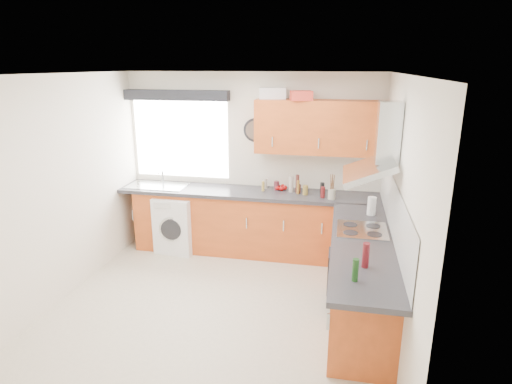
% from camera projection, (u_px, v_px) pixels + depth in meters
% --- Properties ---
extents(ground_plane, '(3.60, 3.60, 0.00)m').
position_uv_depth(ground_plane, '(219.00, 307.00, 4.76)').
color(ground_plane, beige).
extents(ceiling, '(3.60, 3.60, 0.02)m').
position_uv_depth(ceiling, '(212.00, 74.00, 4.04)').
color(ceiling, white).
rests_on(ceiling, wall_back).
extents(wall_back, '(3.60, 0.02, 2.50)m').
position_uv_depth(wall_back, '(252.00, 162.00, 6.09)').
color(wall_back, silver).
rests_on(wall_back, ground_plane).
extents(wall_front, '(3.60, 0.02, 2.50)m').
position_uv_depth(wall_front, '(135.00, 284.00, 2.71)').
color(wall_front, silver).
rests_on(wall_front, ground_plane).
extents(wall_left, '(0.02, 3.60, 2.50)m').
position_uv_depth(wall_left, '(60.00, 190.00, 4.74)').
color(wall_left, silver).
rests_on(wall_left, ground_plane).
extents(wall_right, '(0.02, 3.60, 2.50)m').
position_uv_depth(wall_right, '(398.00, 211.00, 4.06)').
color(wall_right, silver).
rests_on(wall_right, ground_plane).
extents(window, '(1.40, 0.02, 1.10)m').
position_uv_depth(window, '(181.00, 139.00, 6.19)').
color(window, white).
rests_on(window, wall_back).
extents(window_blind, '(1.50, 0.18, 0.14)m').
position_uv_depth(window_blind, '(176.00, 95.00, 5.93)').
color(window_blind, black).
rests_on(window_blind, wall_back).
extents(splashback, '(0.01, 3.00, 0.54)m').
position_uv_depth(splashback, '(393.00, 208.00, 4.36)').
color(splashback, white).
rests_on(splashback, wall_right).
extents(base_cab_back, '(3.00, 0.58, 0.86)m').
position_uv_depth(base_cab_back, '(241.00, 223.00, 6.07)').
color(base_cab_back, '#AB471A').
rests_on(base_cab_back, ground_plane).
extents(base_cab_corner, '(0.60, 0.60, 0.86)m').
position_uv_depth(base_cab_corner, '(356.00, 231.00, 5.76)').
color(base_cab_corner, '#AB471A').
rests_on(base_cab_corner, ground_plane).
extents(base_cab_right, '(0.58, 2.10, 0.86)m').
position_uv_depth(base_cab_right, '(360.00, 278.00, 4.49)').
color(base_cab_right, '#AB471A').
rests_on(base_cab_right, ground_plane).
extents(worktop_back, '(3.60, 0.62, 0.05)m').
position_uv_depth(worktop_back, '(248.00, 193.00, 5.91)').
color(worktop_back, '#29282C').
rests_on(worktop_back, base_cab_back).
extents(worktop_right, '(0.62, 2.42, 0.05)m').
position_uv_depth(worktop_right, '(363.00, 244.00, 4.22)').
color(worktop_right, '#29282C').
rests_on(worktop_right, base_cab_right).
extents(sink, '(0.84, 0.46, 0.10)m').
position_uv_depth(sink, '(157.00, 183.00, 6.15)').
color(sink, '#B1BBC1').
rests_on(sink, worktop_back).
extents(oven, '(0.56, 0.58, 0.85)m').
position_uv_depth(oven, '(359.00, 272.00, 4.63)').
color(oven, black).
rests_on(oven, ground_plane).
extents(hob_plate, '(0.52, 0.52, 0.01)m').
position_uv_depth(hob_plate, '(362.00, 230.00, 4.49)').
color(hob_plate, '#B1BBC1').
rests_on(hob_plate, worktop_right).
extents(extractor_hood, '(0.52, 0.78, 0.66)m').
position_uv_depth(extractor_hood, '(379.00, 150.00, 4.23)').
color(extractor_hood, '#B1BBC1').
rests_on(extractor_hood, wall_right).
extents(upper_cabinets, '(1.70, 0.35, 0.70)m').
position_uv_depth(upper_cabinets, '(320.00, 127.00, 5.59)').
color(upper_cabinets, '#AB471A').
rests_on(upper_cabinets, wall_back).
extents(washing_machine, '(0.60, 0.59, 0.81)m').
position_uv_depth(washing_machine, '(178.00, 223.00, 6.15)').
color(washing_machine, white).
rests_on(washing_machine, ground_plane).
extents(wall_clock, '(0.33, 0.04, 0.33)m').
position_uv_depth(wall_clock, '(255.00, 130.00, 5.93)').
color(wall_clock, black).
rests_on(wall_clock, wall_back).
extents(casserole, '(0.39, 0.31, 0.15)m').
position_uv_depth(casserole, '(273.00, 93.00, 5.68)').
color(casserole, white).
rests_on(casserole, upper_cabinets).
extents(storage_box, '(0.31, 0.28, 0.12)m').
position_uv_depth(storage_box, '(301.00, 96.00, 5.42)').
color(storage_box, red).
rests_on(storage_box, upper_cabinets).
extents(utensil_pot, '(0.10, 0.10, 0.14)m').
position_uv_depth(utensil_pot, '(332.00, 194.00, 5.53)').
color(utensil_pot, gray).
rests_on(utensil_pot, worktop_back).
extents(kitchen_roll, '(0.11, 0.11, 0.21)m').
position_uv_depth(kitchen_roll, '(372.00, 206.00, 4.94)').
color(kitchen_roll, white).
rests_on(kitchen_roll, worktop_right).
extents(tomato_cluster, '(0.18, 0.18, 0.07)m').
position_uv_depth(tomato_cluster, '(281.00, 187.00, 5.95)').
color(tomato_cluster, '#A40C0B').
rests_on(tomato_cluster, worktop_back).
extents(jar_0, '(0.07, 0.07, 0.13)m').
position_uv_depth(jar_0, '(305.00, 190.00, 5.72)').
color(jar_0, olive).
rests_on(jar_0, worktop_back).
extents(jar_1, '(0.05, 0.05, 0.25)m').
position_uv_depth(jar_1, '(297.00, 184.00, 5.78)').
color(jar_1, '#441C18').
rests_on(jar_1, worktop_back).
extents(jar_2, '(0.06, 0.06, 0.23)m').
position_uv_depth(jar_2, '(291.00, 184.00, 5.83)').
color(jar_2, '#A6998E').
rests_on(jar_2, worktop_back).
extents(jar_3, '(0.06, 0.06, 0.14)m').
position_uv_depth(jar_3, '(323.00, 192.00, 5.59)').
color(jar_3, '#5E1315').
rests_on(jar_3, worktop_back).
extents(jar_4, '(0.07, 0.07, 0.12)m').
position_uv_depth(jar_4, '(277.00, 186.00, 5.94)').
color(jar_4, '#531D26').
rests_on(jar_4, worktop_back).
extents(jar_5, '(0.04, 0.04, 0.12)m').
position_uv_depth(jar_5, '(299.00, 189.00, 5.81)').
color(jar_5, '#57241F').
rests_on(jar_5, worktop_back).
extents(jar_6, '(0.07, 0.07, 0.14)m').
position_uv_depth(jar_6, '(265.00, 183.00, 6.02)').
color(jar_6, '#B5AC9B').
rests_on(jar_6, worktop_back).
extents(jar_7, '(0.04, 0.04, 0.19)m').
position_uv_depth(jar_7, '(298.00, 187.00, 5.75)').
color(jar_7, brown).
rests_on(jar_7, worktop_back).
extents(jar_8, '(0.06, 0.06, 0.15)m').
position_uv_depth(jar_8, '(322.00, 188.00, 5.77)').
color(jar_8, black).
rests_on(jar_8, worktop_back).
extents(jar_9, '(0.04, 0.04, 0.14)m').
position_uv_depth(jar_9, '(263.00, 186.00, 5.89)').
color(jar_9, olive).
rests_on(jar_9, worktop_back).
extents(bottle_0, '(0.06, 0.06, 0.22)m').
position_uv_depth(bottle_0, '(366.00, 255.00, 3.65)').
color(bottle_0, '#591218').
rests_on(bottle_0, worktop_right).
extents(bottle_1, '(0.05, 0.05, 0.19)m').
position_uv_depth(bottle_1, '(355.00, 270.00, 3.42)').
color(bottle_1, '#183E16').
rests_on(bottle_1, worktop_right).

